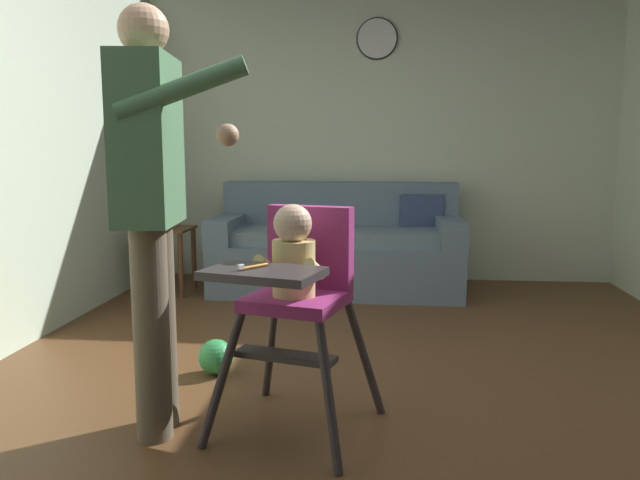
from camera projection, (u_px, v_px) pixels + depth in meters
ground at (368, 421)px, 2.75m from camera, size 5.61×7.33×0.10m
wall_far at (377, 132)px, 5.41m from camera, size 4.81×0.06×2.57m
couch at (338, 249)px, 5.06m from camera, size 1.97×0.86×0.86m
high_chair at (296, 276)px, 2.47m from camera, size 0.74×0.83×0.93m
adult_standing at (152, 199)px, 2.41m from camera, size 0.55×0.50×1.67m
toy_ball at (216, 357)px, 3.18m from camera, size 0.18×0.18×0.18m
side_table at (166, 245)px, 4.96m from camera, size 0.40×0.40×0.52m
sippy_cup at (167, 221)px, 4.93m from camera, size 0.07×0.07×0.10m
wall_clock at (377, 39)px, 5.25m from camera, size 0.35×0.04×0.35m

